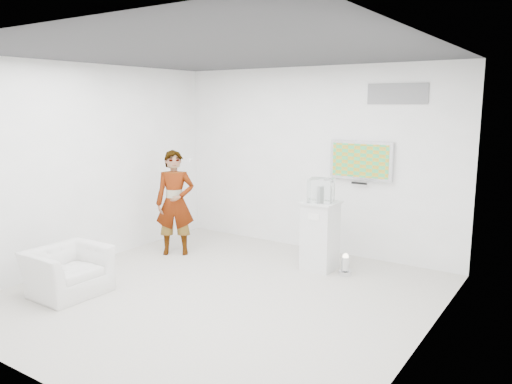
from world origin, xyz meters
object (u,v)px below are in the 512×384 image
person (175,203)px  armchair (68,271)px  tv (361,160)px  floor_uplight (345,265)px  pedestal (320,236)px

person → armchair: (0.03, -2.06, -0.55)m
person → tv: bearing=-6.5°
person → floor_uplight: person is taller
armchair → floor_uplight: size_ratio=3.09×
pedestal → floor_uplight: bearing=-4.6°
tv → person: size_ratio=0.59×
tv → floor_uplight: size_ratio=3.36×
armchair → floor_uplight: (2.68, 2.63, -0.15)m
armchair → pedestal: 3.50m
armchair → pedestal: (2.26, 2.66, 0.21)m
person → pedestal: bearing=-21.4°
floor_uplight → tv: bearing=101.0°
tv → pedestal: bearing=-106.7°
person → floor_uplight: (2.71, 0.57, -0.69)m
pedestal → floor_uplight: 0.56m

